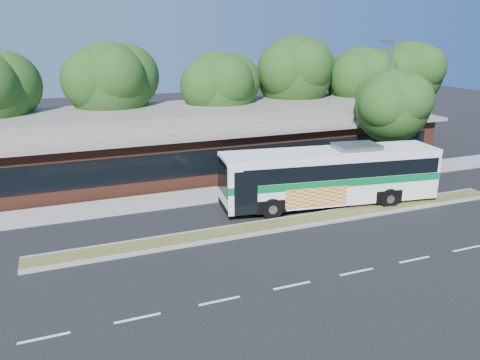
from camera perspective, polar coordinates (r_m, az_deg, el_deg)
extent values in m
plane|color=black|center=(24.06, 7.15, -5.80)|extent=(120.00, 120.00, 0.00)
cube|color=#4A4F21|center=(24.52, 6.49, -5.14)|extent=(26.00, 1.10, 0.15)
cube|color=gray|center=(29.43, 1.21, -1.20)|extent=(44.00, 2.60, 0.12)
cube|color=#582B1B|center=(34.97, -2.98, 4.37)|extent=(32.00, 10.00, 3.20)
cube|color=gray|center=(34.63, -3.02, 7.15)|extent=(33.20, 11.20, 0.24)
cube|color=gray|center=(34.53, -3.04, 8.18)|extent=(30.00, 8.00, 1.00)
cube|color=black|center=(30.36, 0.08, 2.61)|extent=(30.00, 0.06, 1.60)
cylinder|color=slate|center=(32.92, 17.29, 7.96)|extent=(0.16, 0.16, 9.00)
cube|color=slate|center=(32.32, 17.44, 15.83)|extent=(0.90, 0.18, 0.14)
sphere|color=#1C4015|center=(35.02, -26.62, 10.25)|extent=(4.52, 4.52, 4.52)
cylinder|color=black|center=(36.27, -15.12, 5.07)|extent=(0.44, 0.44, 4.20)
sphere|color=#1C4015|center=(35.70, -15.61, 11.19)|extent=(6.00, 6.00, 6.00)
sphere|color=#1C4015|center=(36.27, -13.60, 12.19)|extent=(4.68, 4.68, 4.68)
cylinder|color=black|center=(37.08, -2.51, 5.57)|extent=(0.44, 0.44, 3.78)
sphere|color=#1C4015|center=(36.53, -2.59, 11.06)|extent=(5.60, 5.60, 5.60)
sphere|color=#1C4015|center=(37.31, -0.95, 11.90)|extent=(4.37, 4.37, 4.37)
cylinder|color=black|center=(40.68, 6.43, 6.97)|extent=(0.44, 0.44, 4.41)
sphere|color=#1C4015|center=(40.17, 6.62, 12.68)|extent=(6.20, 6.20, 6.20)
sphere|color=#1C4015|center=(41.21, 8.10, 13.43)|extent=(4.84, 4.84, 4.84)
cylinder|color=black|center=(43.03, 14.18, 6.75)|extent=(0.44, 0.44, 3.86)
sphere|color=#1C4015|center=(42.56, 14.54, 11.61)|extent=(5.80, 5.80, 5.80)
sphere|color=#1C4015|center=(43.64, 15.67, 12.26)|extent=(4.52, 4.52, 4.52)
cylinder|color=black|center=(47.48, 19.45, 7.39)|extent=(0.44, 0.44, 4.12)
sphere|color=#1C4015|center=(47.04, 19.92, 12.01)|extent=(6.00, 6.00, 6.00)
sphere|color=#1C4015|center=(48.24, 20.86, 12.59)|extent=(4.68, 4.68, 4.68)
cube|color=white|center=(26.98, 10.88, 0.58)|extent=(12.63, 4.29, 2.85)
cube|color=black|center=(26.96, 11.55, 1.78)|extent=(11.65, 4.20, 0.85)
cube|color=white|center=(26.65, 11.04, 3.26)|extent=(12.65, 4.31, 0.27)
cube|color=#046930|center=(27.01, 10.87, 0.41)|extent=(12.70, 4.36, 0.39)
cube|color=black|center=(24.99, -2.15, 0.37)|extent=(0.38, 2.30, 1.77)
cube|color=black|center=(29.90, 21.87, 2.60)|extent=(0.35, 2.15, 1.14)
cube|color=#D13D48|center=(25.50, 9.29, -2.06)|extent=(3.48, 0.53, 1.03)
cube|color=slate|center=(27.26, 14.04, 3.96)|extent=(2.68, 1.97, 0.31)
cylinder|color=black|center=(24.88, 3.92, -3.50)|extent=(1.17, 0.52, 1.14)
cylinder|color=black|center=(27.21, 2.27, -1.64)|extent=(1.17, 0.52, 1.14)
cylinder|color=black|center=(27.69, 17.69, -2.14)|extent=(1.17, 0.52, 1.14)
cylinder|color=black|center=(29.80, 15.16, -0.56)|extent=(1.17, 0.52, 1.14)
cylinder|color=black|center=(33.83, 17.58, 3.29)|extent=(0.44, 0.44, 3.37)
sphere|color=#1C4015|center=(33.26, 18.07, 8.58)|extent=(4.92, 4.92, 4.92)
sphere|color=#1C4015|center=(34.20, 19.19, 9.36)|extent=(3.84, 3.84, 3.84)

